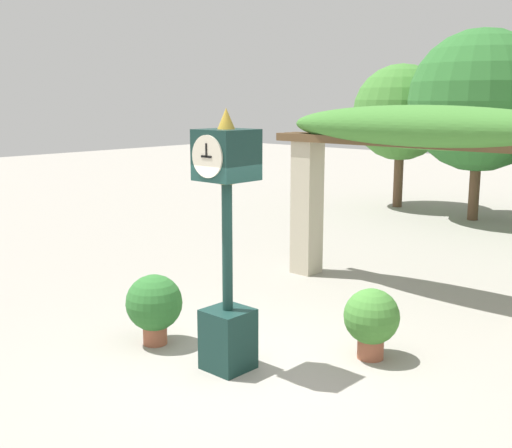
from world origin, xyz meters
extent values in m
plane|color=gray|center=(0.00, 0.00, 0.00)|extent=(60.00, 60.00, 0.00)
cube|color=#14332D|center=(-0.25, -0.12, 0.38)|extent=(0.52, 0.52, 0.75)
cylinder|color=#14332D|center=(-0.25, -0.12, 1.51)|extent=(0.12, 0.12, 1.52)
cylinder|color=gold|center=(-0.25, -0.12, 2.30)|extent=(0.20, 0.20, 0.04)
cube|color=#14332D|center=(-0.25, -0.12, 2.61)|extent=(0.58, 0.58, 0.58)
cylinder|color=beige|center=(-0.25, -0.43, 2.61)|extent=(0.48, 0.02, 0.48)
cylinder|color=beige|center=(-0.25, 0.18, 2.61)|extent=(0.48, 0.02, 0.48)
cube|color=black|center=(-0.25, -0.44, 2.61)|extent=(0.17, 0.01, 0.02)
cube|color=black|center=(-0.25, -0.44, 2.68)|extent=(0.02, 0.01, 0.15)
cone|color=gold|center=(-0.25, -0.12, 3.02)|extent=(0.20, 0.20, 0.24)
cube|color=#BCB299|center=(-2.29, 3.99, 1.24)|extent=(0.44, 0.44, 2.48)
cube|color=brown|center=(0.00, 3.77, 2.55)|extent=(5.62, 0.13, 0.14)
cube|color=brown|center=(0.00, 3.99, 2.55)|extent=(5.62, 0.13, 0.14)
cube|color=brown|center=(0.00, 4.21, 2.55)|extent=(5.62, 0.13, 0.14)
ellipsoid|color=#427F33|center=(0.00, 3.99, 2.80)|extent=(5.08, 1.04, 0.70)
cylinder|color=#9E563D|center=(-1.54, -0.22, 0.15)|extent=(0.32, 0.32, 0.29)
sphere|color=#2D6B2D|center=(-1.54, -0.22, 0.58)|extent=(0.76, 0.76, 0.76)
cylinder|color=#9E563D|center=(0.85, 1.32, 0.14)|extent=(0.33, 0.33, 0.29)
sphere|color=#427F33|center=(0.85, 1.32, 0.55)|extent=(0.71, 0.71, 0.71)
cylinder|color=brown|center=(-4.93, 11.81, 0.92)|extent=(0.28, 0.28, 1.84)
sphere|color=#427F33|center=(-4.93, 11.81, 2.84)|extent=(2.84, 2.84, 2.84)
cylinder|color=brown|center=(-2.30, 11.29, 0.94)|extent=(0.28, 0.28, 1.88)
sphere|color=#2D6B2D|center=(-2.30, 11.29, 3.19)|extent=(3.73, 3.73, 3.73)
camera|label=1|loc=(4.99, -5.30, 3.24)|focal=45.00mm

